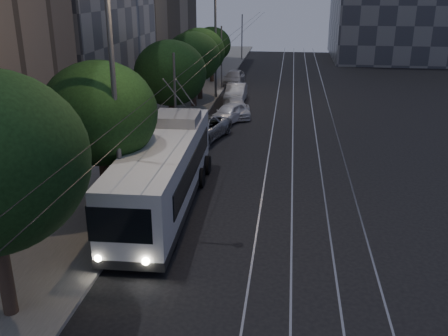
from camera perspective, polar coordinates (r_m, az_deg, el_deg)
The scene contains 17 objects.
ground at distance 20.74m, azimuth 2.94°, elevation -7.53°, with size 120.00×120.00×0.00m, color black.
sidewalk at distance 40.47m, azimuth -5.34°, elevation 6.45°, with size 5.00×90.00×0.15m, color slate.
tram_rails at distance 39.52m, azimuth 9.03°, elevation 5.85°, with size 4.52×90.00×0.02m.
overhead_wires at distance 39.32m, azimuth -1.84°, elevation 11.17°, with size 2.23×90.00×6.00m.
trolleybus at distance 22.74m, azimuth -6.84°, elevation -0.37°, with size 3.01×12.46×5.63m.
pickup_silver at distance 32.83m, azimuth -2.66°, elevation 4.47°, with size 2.49×5.41×1.50m, color #ADAFB5.
car_white_a at distance 37.30m, azimuth 0.63°, elevation 6.33°, with size 1.65×4.10×1.40m, color silver.
car_white_b at distance 39.08m, azimuth 1.41°, elevation 6.88°, with size 1.78×4.37×1.27m, color #BBBBBF.
car_white_c at distance 43.97m, azimuth 1.36°, elevation 8.56°, with size 1.63×4.67×1.54m, color #B5B5B9.
car_white_d at distance 51.52m, azimuth 1.17°, elevation 10.30°, with size 1.83×4.55×1.55m, color #AFAFB3.
tree_1 at distance 21.67m, azimuth -14.03°, elevation 6.06°, with size 4.88×4.88×6.78m.
tree_2 at distance 33.71m, azimuth -6.14°, elevation 10.72°, with size 4.79×4.79×6.32m.
tree_3 at distance 41.27m, azimuth -3.57°, elevation 12.51°, with size 4.50×4.50×6.18m.
tree_4 at distance 44.10m, azimuth -2.83°, elevation 13.12°, with size 4.45×4.45×6.24m.
tree_5 at distance 52.48m, azimuth -1.44°, elevation 13.89°, with size 3.98×3.98×5.68m.
streetlamp_near at distance 19.20m, azimuth -11.40°, elevation 10.86°, with size 2.66×0.44×11.15m.
streetlamp_far at distance 44.33m, azimuth -0.42°, elevation 16.29°, with size 2.65×0.44×11.09m.
Camera 1 is at (1.38, -18.31, 9.64)m, focal length 40.00 mm.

